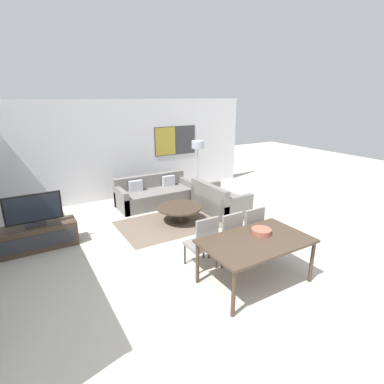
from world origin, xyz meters
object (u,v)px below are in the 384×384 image
at_px(tv_console, 38,237).
at_px(dining_chair_left, 203,241).
at_px(television, 34,210).
at_px(sofa_main, 155,195).
at_px(sofa_side, 218,202).
at_px(coffee_table, 179,210).
at_px(floor_lamp, 198,149).
at_px(dining_table, 256,244).
at_px(fruit_bowl, 261,231).
at_px(dining_chair_right, 249,230).
at_px(dining_chair_centre, 228,236).

height_order(tv_console, dining_chair_left, dining_chair_left).
distance_m(television, sofa_main, 3.28).
relative_size(tv_console, sofa_main, 0.69).
bearing_deg(sofa_side, sofa_main, 40.06).
height_order(coffee_table, dining_chair_left, dining_chair_left).
relative_size(sofa_main, floor_lamp, 1.26).
xyz_separation_m(dining_table, floor_lamp, (1.61, 4.31, 0.73)).
bearing_deg(fruit_bowl, floor_lamp, 71.56).
bearing_deg(coffee_table, dining_chair_left, -107.41).
bearing_deg(television, sofa_side, -2.71).
distance_m(dining_table, fruit_bowl, 0.28).
bearing_deg(coffee_table, dining_chair_right, -80.60).
xyz_separation_m(television, coffee_table, (3.01, -0.25, -0.52)).
height_order(dining_table, dining_chair_right, dining_chair_right).
xyz_separation_m(sofa_main, dining_chair_right, (0.34, -3.52, 0.26)).
distance_m(sofa_side, floor_lamp, 1.90).
bearing_deg(dining_chair_centre, coffee_table, 86.00).
bearing_deg(dining_chair_right, fruit_bowl, -115.40).
xyz_separation_m(tv_console, sofa_side, (4.18, -0.20, 0.02)).
bearing_deg(sofa_side, tv_console, 87.30).
height_order(coffee_table, dining_chair_right, dining_chair_right).
bearing_deg(floor_lamp, tv_console, -163.92).
bearing_deg(sofa_main, tv_console, -158.35).
bearing_deg(dining_chair_left, dining_chair_right, -3.63).
distance_m(coffee_table, fruit_bowl, 2.69).
relative_size(dining_chair_left, floor_lamp, 0.60).
bearing_deg(tv_console, sofa_main, 21.65).
bearing_deg(floor_lamp, fruit_bowl, -108.44).
height_order(sofa_main, dining_chair_centre, dining_chair_centre).
distance_m(coffee_table, dining_table, 2.80).
bearing_deg(tv_console, dining_chair_left, -43.51).
relative_size(television, dining_table, 0.59).
bearing_deg(dining_chair_right, dining_chair_centre, 178.30).
height_order(dining_chair_centre, fruit_bowl, dining_chair_centre).
relative_size(television, fruit_bowl, 3.14).
height_order(television, dining_chair_centre, television).
relative_size(dining_chair_right, floor_lamp, 0.60).
distance_m(coffee_table, dining_chair_left, 2.12).
distance_m(coffee_table, floor_lamp, 2.41).
distance_m(dining_chair_right, floor_lamp, 3.89).
distance_m(fruit_bowl, floor_lamp, 4.45).
distance_m(television, dining_chair_left, 3.30).
distance_m(tv_console, dining_chair_centre, 3.69).
xyz_separation_m(dining_table, fruit_bowl, (0.22, 0.13, 0.11)).
distance_m(sofa_main, dining_chair_centre, 3.52).
relative_size(tv_console, sofa_side, 0.95).
bearing_deg(fruit_bowl, dining_chair_centre, 110.53).
bearing_deg(floor_lamp, coffee_table, -133.61).
height_order(sofa_side, dining_chair_centre, dining_chair_centre).
bearing_deg(dining_chair_centre, floor_lamp, 65.88).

